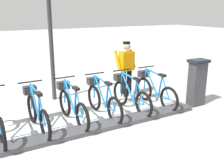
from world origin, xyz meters
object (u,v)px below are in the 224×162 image
bike_docked_1 (130,94)px  lamp_post (49,11)px  payment_kiosk (197,82)px  bike_docked_2 (102,99)px  bike_docked_4 (37,111)px  bike_docked_3 (72,105)px  worker_near_rack (126,67)px  bike_docked_0 (154,90)px

bike_docked_1 → lamp_post: bearing=39.3°
payment_kiosk → bike_docked_2: 2.67m
bike_docked_4 → bike_docked_3: bearing=-90.0°
bike_docked_2 → bike_docked_3: 0.80m
bike_docked_1 → bike_docked_3: 1.60m
payment_kiosk → bike_docked_3: payment_kiosk is taller
payment_kiosk → bike_docked_4: payment_kiosk is taller
bike_docked_3 → worker_near_rack: 2.38m
bike_docked_1 → bike_docked_2: same height
worker_near_rack → bike_docked_4: bearing=108.8°
bike_docked_4 → worker_near_rack: size_ratio=1.04×
lamp_post → bike_docked_3: bearing=176.1°
lamp_post → payment_kiosk: bearing=-126.0°
bike_docked_1 → bike_docked_0: bearing=-90.0°
bike_docked_2 → worker_near_rack: bearing=-52.9°
payment_kiosk → bike_docked_3: 3.45m
bike_docked_0 → lamp_post: size_ratio=0.45×
worker_near_rack → lamp_post: 2.68m
bike_docked_2 → lamp_post: lamp_post is taller
payment_kiosk → bike_docked_4: size_ratio=0.74×
bike_docked_2 → bike_docked_4: 1.60m
bike_docked_0 → worker_near_rack: 1.14m
payment_kiosk → worker_near_rack: size_ratio=0.77×
payment_kiosk → lamp_post: (2.37, 3.27, 1.85)m
bike_docked_1 → bike_docked_2: bearing=90.0°
bike_docked_1 → bike_docked_3: bearing=90.0°
payment_kiosk → bike_docked_1: size_ratio=0.74×
bike_docked_0 → lamp_post: (1.80, 2.27, 2.09)m
bike_docked_0 → worker_near_rack: size_ratio=1.04×
bike_docked_4 → worker_near_rack: 3.11m
bike_docked_1 → bike_docked_3: same height
bike_docked_3 → worker_near_rack: worker_near_rack is taller
lamp_post → bike_docked_4: bearing=152.9°
worker_near_rack → bike_docked_3: bearing=115.2°
bike_docked_3 → lamp_post: lamp_post is taller
bike_docked_2 → payment_kiosk: bearing=-102.4°
bike_docked_0 → worker_near_rack: (0.99, 0.29, 0.48)m
bike_docked_0 → bike_docked_4: 3.20m
payment_kiosk → bike_docked_4: (0.57, 4.19, -0.24)m
payment_kiosk → bike_docked_3: (0.57, 3.39, -0.24)m
payment_kiosk → bike_docked_2: bearing=77.6°
bike_docked_1 → lamp_post: 3.13m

